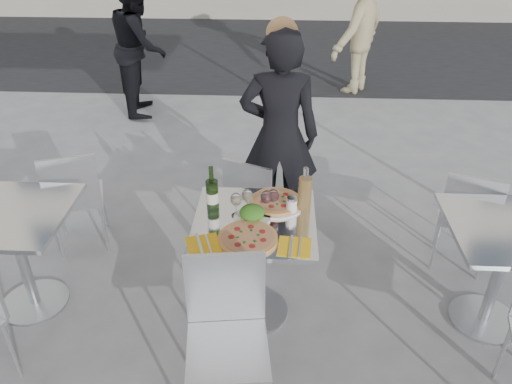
{
  "coord_description": "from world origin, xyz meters",
  "views": [
    {
      "loc": [
        0.13,
        -2.42,
        2.44
      ],
      "look_at": [
        0.0,
        0.15,
        0.85
      ],
      "focal_mm": 35.0,
      "sensor_mm": 36.0,
      "label": 1
    }
  ],
  "objects_px": {
    "chair_near": "(227,325)",
    "wineglass_red_b": "(273,196)",
    "woman_diner": "(279,136)",
    "pedestrian_b": "(358,27)",
    "chair_far": "(253,199)",
    "side_table_left": "(16,240)",
    "pizza_near": "(248,238)",
    "wineglass_white_a": "(236,200)",
    "wine_bottle": "(212,194)",
    "pizza_far": "(276,202)",
    "wineglass_white_b": "(247,196)",
    "salad_plate": "(252,214)",
    "side_chair_rfar": "(468,213)",
    "wineglass_red_a": "(266,198)",
    "main_table": "(255,248)",
    "side_chair_lfar": "(74,193)",
    "side_table_right": "(504,256)",
    "pedestrian_a": "(139,46)",
    "napkin_left": "(203,244)",
    "sugar_shaker": "(292,205)",
    "napkin_right": "(294,247)",
    "carafe": "(305,193)"
  },
  "relations": [
    {
      "from": "chair_far",
      "to": "napkin_left",
      "type": "xyz_separation_m",
      "value": [
        -0.22,
        -0.9,
        0.26
      ]
    },
    {
      "from": "side_table_left",
      "to": "wine_bottle",
      "type": "bearing_deg",
      "value": 4.43
    },
    {
      "from": "side_table_left",
      "to": "wineglass_red_a",
      "type": "height_order",
      "value": "wineglass_red_a"
    },
    {
      "from": "chair_far",
      "to": "side_table_left",
      "type": "bearing_deg",
      "value": 46.86
    },
    {
      "from": "salad_plate",
      "to": "napkin_left",
      "type": "height_order",
      "value": "salad_plate"
    },
    {
      "from": "pizza_near",
      "to": "salad_plate",
      "type": "relative_size",
      "value": 1.52
    },
    {
      "from": "pedestrian_a",
      "to": "wineglass_red_b",
      "type": "distance_m",
      "value": 3.73
    },
    {
      "from": "pizza_far",
      "to": "wineglass_red_a",
      "type": "relative_size",
      "value": 2.22
    },
    {
      "from": "carafe",
      "to": "wineglass_red_a",
      "type": "bearing_deg",
      "value": -167.05
    },
    {
      "from": "side_table_left",
      "to": "main_table",
      "type": "bearing_deg",
      "value": 0.0
    },
    {
      "from": "wineglass_red_a",
      "to": "wineglass_white_b",
      "type": "bearing_deg",
      "value": 175.21
    },
    {
      "from": "side_chair_rfar",
      "to": "pizza_far",
      "type": "xyz_separation_m",
      "value": [
        -1.34,
        -0.35,
        0.28
      ]
    },
    {
      "from": "side_table_right",
      "to": "pizza_far",
      "type": "relative_size",
      "value": 2.15
    },
    {
      "from": "side_chair_lfar",
      "to": "wineglass_white_b",
      "type": "distance_m",
      "value": 1.47
    },
    {
      "from": "pizza_far",
      "to": "wineglass_white_b",
      "type": "bearing_deg",
      "value": -150.92
    },
    {
      "from": "pizza_near",
      "to": "wineglass_white_a",
      "type": "xyz_separation_m",
      "value": [
        -0.08,
        0.23,
        0.1
      ]
    },
    {
      "from": "pedestrian_a",
      "to": "wineglass_white_a",
      "type": "bearing_deg",
      "value": -166.52
    },
    {
      "from": "side_table_right",
      "to": "pedestrian_a",
      "type": "bearing_deg",
      "value": 131.68
    },
    {
      "from": "pizza_near",
      "to": "wineglass_white_b",
      "type": "relative_size",
      "value": 2.13
    },
    {
      "from": "side_chair_lfar",
      "to": "wine_bottle",
      "type": "relative_size",
      "value": 2.89
    },
    {
      "from": "main_table",
      "to": "carafe",
      "type": "distance_m",
      "value": 0.46
    },
    {
      "from": "side_chair_rfar",
      "to": "woman_diner",
      "type": "distance_m",
      "value": 1.45
    },
    {
      "from": "main_table",
      "to": "wineglass_red_b",
      "type": "height_order",
      "value": "wineglass_red_b"
    },
    {
      "from": "wineglass_red_a",
      "to": "salad_plate",
      "type": "bearing_deg",
      "value": -141.09
    },
    {
      "from": "side_table_left",
      "to": "wine_bottle",
      "type": "distance_m",
      "value": 1.29
    },
    {
      "from": "woman_diner",
      "to": "pedestrian_b",
      "type": "distance_m",
      "value": 3.45
    },
    {
      "from": "side_chair_rfar",
      "to": "pizza_near",
      "type": "relative_size",
      "value": 2.46
    },
    {
      "from": "chair_near",
      "to": "pedestrian_a",
      "type": "relative_size",
      "value": 0.55
    },
    {
      "from": "side_chair_rfar",
      "to": "wine_bottle",
      "type": "relative_size",
      "value": 2.8
    },
    {
      "from": "wine_bottle",
      "to": "pizza_far",
      "type": "bearing_deg",
      "value": 12.04
    },
    {
      "from": "sugar_shaker",
      "to": "napkin_right",
      "type": "xyz_separation_m",
      "value": [
        0.01,
        -0.34,
        -0.05
      ]
    },
    {
      "from": "pizza_far",
      "to": "salad_plate",
      "type": "xyz_separation_m",
      "value": [
        -0.14,
        -0.17,
        0.02
      ]
    },
    {
      "from": "side_table_left",
      "to": "napkin_right",
      "type": "bearing_deg",
      "value": -8.24
    },
    {
      "from": "salad_plate",
      "to": "wine_bottle",
      "type": "distance_m",
      "value": 0.27
    },
    {
      "from": "pedestrian_a",
      "to": "wineglass_red_a",
      "type": "xyz_separation_m",
      "value": [
        1.62,
        -3.36,
        0.04
      ]
    },
    {
      "from": "chair_near",
      "to": "pizza_far",
      "type": "bearing_deg",
      "value": 66.86
    },
    {
      "from": "main_table",
      "to": "wineglass_red_b",
      "type": "xyz_separation_m",
      "value": [
        0.11,
        0.09,
        0.32
      ]
    },
    {
      "from": "side_chair_rfar",
      "to": "salad_plate",
      "type": "height_order",
      "value": "salad_plate"
    },
    {
      "from": "side_table_right",
      "to": "napkin_left",
      "type": "relative_size",
      "value": 3.29
    },
    {
      "from": "pedestrian_b",
      "to": "wineglass_white_b",
      "type": "relative_size",
      "value": 10.85
    },
    {
      "from": "pedestrian_b",
      "to": "pizza_near",
      "type": "xyz_separation_m",
      "value": [
        -1.14,
        -4.5,
        -0.09
      ]
    },
    {
      "from": "wine_bottle",
      "to": "wineglass_red_a",
      "type": "distance_m",
      "value": 0.32
    },
    {
      "from": "side_table_right",
      "to": "wineglass_red_a",
      "type": "relative_size",
      "value": 4.76
    },
    {
      "from": "chair_far",
      "to": "pizza_far",
      "type": "bearing_deg",
      "value": 133.12
    },
    {
      "from": "side_chair_rfar",
      "to": "pedestrian_a",
      "type": "distance_m",
      "value": 4.19
    },
    {
      "from": "wineglass_white_b",
      "to": "side_chair_lfar",
      "type": "bearing_deg",
      "value": 157.62
    },
    {
      "from": "chair_near",
      "to": "wineglass_red_b",
      "type": "relative_size",
      "value": 5.73
    },
    {
      "from": "wineglass_white_a",
      "to": "wine_bottle",
      "type": "bearing_deg",
      "value": 158.45
    },
    {
      "from": "main_table",
      "to": "chair_near",
      "type": "relative_size",
      "value": 0.83
    },
    {
      "from": "salad_plate",
      "to": "sugar_shaker",
      "type": "height_order",
      "value": "sugar_shaker"
    }
  ]
}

